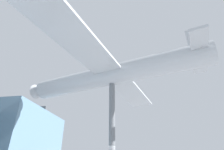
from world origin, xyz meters
TOP-DOWN VIEW (x-y plane):
  - glass_pavilion_right at (8.07, 15.15)m, footprint 10.97×11.27m
  - support_pylon_central at (0.00, 0.00)m, footprint 0.44×0.44m
  - suspended_airplane at (0.04, 0.13)m, footprint 17.29×15.86m

SIDE VIEW (x-z plane):
  - support_pylon_central at x=0.00m, z-range 0.00..6.99m
  - glass_pavilion_right at x=8.07m, z-range -0.29..7.91m
  - suspended_airplane at x=0.04m, z-range 6.29..9.39m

